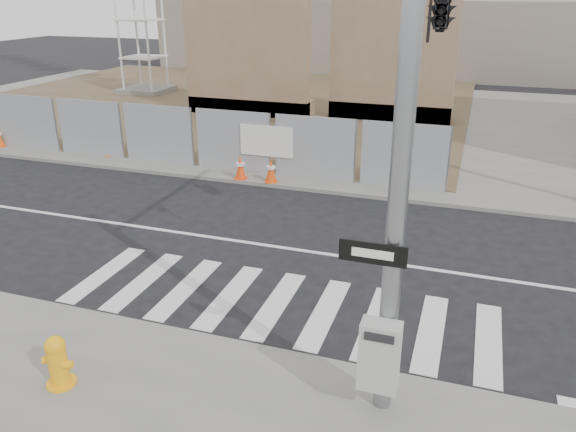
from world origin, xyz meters
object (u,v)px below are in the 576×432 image
(signal_pole, at_px, (430,57))
(traffic_cone_b, at_px, (111,145))
(fire_hydrant, at_px, (58,361))
(traffic_cone_d, at_px, (271,171))
(traffic_cone_c, at_px, (240,168))

(signal_pole, relative_size, traffic_cone_b, 8.92)
(fire_hydrant, distance_m, traffic_cone_d, 10.18)
(signal_pole, bearing_deg, traffic_cone_d, 129.03)
(traffic_cone_b, relative_size, traffic_cone_d, 1.07)
(traffic_cone_c, bearing_deg, traffic_cone_d, 0.00)
(signal_pole, distance_m, fire_hydrant, 7.49)
(signal_pole, height_order, fire_hydrant, signal_pole)
(signal_pole, bearing_deg, traffic_cone_b, 148.17)
(traffic_cone_d, bearing_deg, fire_hydrant, -88.30)
(traffic_cone_c, xyz_separation_m, traffic_cone_d, (1.04, 0.00, -0.00))
(traffic_cone_b, xyz_separation_m, traffic_cone_d, (6.54, -0.94, -0.02))
(signal_pole, xyz_separation_m, traffic_cone_c, (-6.12, 6.27, -4.30))
(traffic_cone_b, distance_m, traffic_cone_d, 6.61)
(signal_pole, relative_size, fire_hydrant, 8.15)
(fire_hydrant, relative_size, traffic_cone_d, 1.17)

